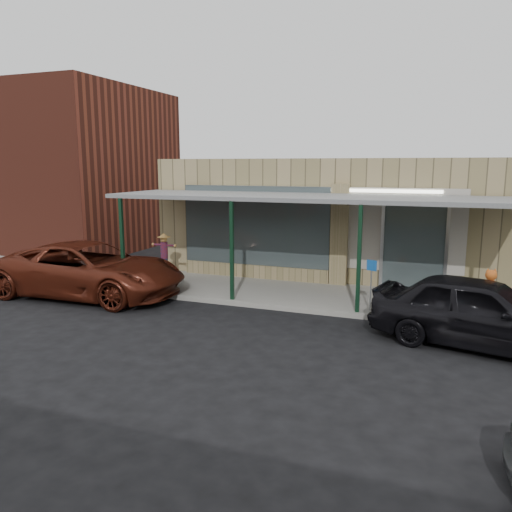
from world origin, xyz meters
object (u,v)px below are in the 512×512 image
(barrel_pumpkin, at_px, (387,300))
(handicap_sign, at_px, (371,278))
(car_maroon, at_px, (89,270))
(barrel_scarecrow, at_px, (165,264))
(parked_sedan, at_px, (481,312))

(barrel_pumpkin, relative_size, handicap_sign, 0.49)
(barrel_pumpkin, relative_size, car_maroon, 0.11)
(barrel_scarecrow, xyz_separation_m, handicap_sign, (7.10, -1.39, 0.35))
(car_maroon, bearing_deg, handicap_sign, -85.66)
(handicap_sign, bearing_deg, barrel_pumpkin, 67.19)
(handicap_sign, bearing_deg, barrel_scarecrow, -171.77)
(barrel_pumpkin, height_order, parked_sedan, parked_sedan)
(handicap_sign, bearing_deg, parked_sedan, -11.01)
(handicap_sign, height_order, parked_sedan, parked_sedan)
(parked_sedan, height_order, car_maroon, car_maroon)
(barrel_scarecrow, distance_m, handicap_sign, 7.24)
(barrel_scarecrow, height_order, barrel_pumpkin, barrel_scarecrow)
(barrel_pumpkin, distance_m, parked_sedan, 2.96)
(barrel_pumpkin, bearing_deg, parked_sedan, -41.96)
(car_maroon, bearing_deg, barrel_pumpkin, -83.07)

